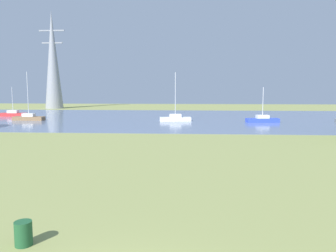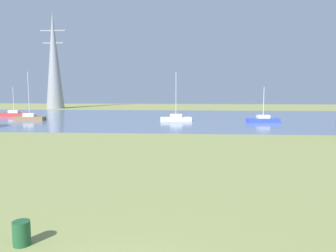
{
  "view_description": "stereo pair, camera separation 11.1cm",
  "coord_description": "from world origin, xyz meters",
  "views": [
    {
      "loc": [
        1.64,
        -7.13,
        5.08
      ],
      "look_at": [
        -0.18,
        20.37,
        1.97
      ],
      "focal_mm": 35.88,
      "sensor_mm": 36.0,
      "label": 1
    },
    {
      "loc": [
        1.75,
        -7.13,
        5.08
      ],
      "look_at": [
        -0.18,
        20.37,
        1.97
      ],
      "focal_mm": 35.88,
      "sensor_mm": 36.0,
      "label": 2
    }
  ],
  "objects": [
    {
      "name": "ground_plane",
      "position": [
        0.0,
        22.0,
        0.0
      ],
      "size": [
        160.0,
        160.0,
        0.0
      ],
      "primitive_type": "plane",
      "color": "#8C9351"
    },
    {
      "name": "litter_bin",
      "position": [
        -3.73,
        2.94,
        0.4
      ],
      "size": [
        0.56,
        0.56,
        0.8
      ],
      "primitive_type": "cylinder",
      "color": "#1E512D",
      "rests_on": "ground"
    },
    {
      "name": "water_surface",
      "position": [
        0.0,
        50.0,
        0.01
      ],
      "size": [
        140.0,
        40.0,
        0.02
      ],
      "primitive_type": "cube",
      "color": "slate",
      "rests_on": "ground"
    },
    {
      "name": "sailboat_white",
      "position": [
        -0.65,
        44.58,
        0.47
      ],
      "size": [
        4.95,
        2.1,
        7.49
      ],
      "color": "white",
      "rests_on": "water_surface"
    },
    {
      "name": "sailboat_blue",
      "position": [
        12.42,
        43.53,
        0.44
      ],
      "size": [
        4.95,
        2.08,
        5.21
      ],
      "color": "blue",
      "rests_on": "water_surface"
    },
    {
      "name": "sailboat_brown",
      "position": [
        -23.95,
        44.35,
        0.47
      ],
      "size": [
        4.81,
        1.53,
        7.65
      ],
      "color": "brown",
      "rests_on": "water_surface"
    },
    {
      "name": "sailboat_red",
      "position": [
        -30.45,
        51.58,
        0.45
      ],
      "size": [
        4.85,
        1.65,
        5.34
      ],
      "color": "red",
      "rests_on": "water_surface"
    },
    {
      "name": "electricity_pylon",
      "position": [
        -32.76,
        75.9,
        12.07
      ],
      "size": [
        6.4,
        4.4,
        24.12
      ],
      "color": "gray",
      "rests_on": "ground"
    }
  ]
}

